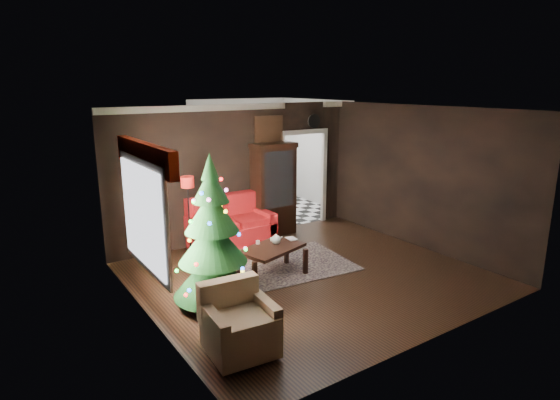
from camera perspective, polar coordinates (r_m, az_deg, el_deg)
floor at (r=8.08m, az=3.61°, el=-9.24°), size 5.50×5.50×0.00m
ceiling at (r=7.43m, az=3.94°, el=11.01°), size 5.50×5.50×0.00m
wall_back at (r=9.69m, az=-5.29°, el=3.35°), size 5.50×0.00×5.50m
wall_front at (r=5.93m, az=18.69°, el=-4.30°), size 5.50×0.00×5.50m
wall_left at (r=6.39m, az=-16.21°, el=-2.80°), size 0.00×5.50×5.50m
wall_right at (r=9.53m, az=17.01°, el=2.61°), size 0.00×5.50×5.50m
doorway at (r=10.66m, az=2.80°, el=2.46°), size 1.10×0.10×2.10m
left_window at (r=6.57m, az=-16.45°, el=-1.90°), size 0.05×1.60×1.40m
valance at (r=6.43m, az=-16.28°, el=5.25°), size 0.12×2.10×0.35m
kitchen_floor at (r=12.10m, az=-1.50°, el=-1.22°), size 3.00×3.00×0.00m
kitchen_window at (r=13.01m, az=-5.00°, el=7.44°), size 0.70×0.06×0.70m
rug at (r=8.49m, az=0.59°, el=-7.96°), size 2.49×1.93×0.01m
loveseat at (r=9.33m, az=-5.99°, el=-2.78°), size 1.70×0.90×1.00m
curio_cabinet at (r=9.96m, az=-0.81°, el=1.06°), size 0.90×0.45×1.90m
floor_lamp at (r=8.65m, az=-11.09°, el=-2.06°), size 0.31×0.31×1.51m
christmas_tree at (r=6.78m, az=-8.29°, el=-4.50°), size 1.58×1.58×2.29m
armchair at (r=5.74m, az=-4.96°, el=-14.40°), size 0.88×0.88×0.83m
coffee_table at (r=7.99m, az=-1.04°, el=-7.46°), size 1.24×0.95×0.50m
teapot at (r=8.01m, az=-0.50°, el=-4.86°), size 0.21×0.21×0.17m
cup_a at (r=8.20m, az=-1.00°, el=-4.85°), size 0.08×0.08×0.05m
cup_b at (r=8.05m, az=-2.73°, el=-5.20°), size 0.08×0.08×0.06m
book at (r=8.22m, az=0.94°, el=-4.20°), size 0.16×0.03×0.21m
wall_clock at (r=10.58m, az=4.15°, el=9.63°), size 0.32×0.32×0.06m
painting at (r=9.91m, az=-1.43°, el=8.61°), size 0.62×0.05×0.52m
kitchen_counter at (r=13.00m, az=-4.35°, el=1.86°), size 1.80×0.60×0.90m
kitchen_table at (r=11.61m, az=-1.96°, el=0.02°), size 0.70×0.70×0.75m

